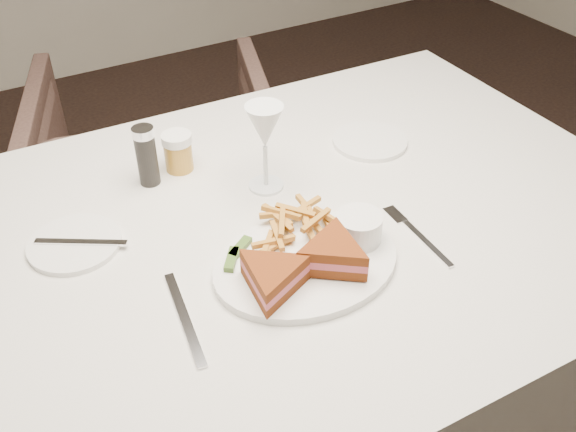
# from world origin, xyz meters

# --- Properties ---
(ground) EXTENTS (5.00, 5.00, 0.00)m
(ground) POSITION_xyz_m (0.00, 0.00, 0.00)
(ground) COLOR black
(ground) RESTS_ON ground
(table) EXTENTS (1.47, 1.01, 0.75)m
(table) POSITION_xyz_m (-0.32, 0.07, 0.38)
(table) COLOR silver
(table) RESTS_ON ground
(chair_far) EXTENTS (0.87, 0.85, 0.72)m
(chair_far) POSITION_xyz_m (-0.27, 0.90, 0.36)
(chair_far) COLOR #4A342D
(chair_far) RESTS_ON ground
(table_setting) EXTENTS (0.80, 0.63, 0.18)m
(table_setting) POSITION_xyz_m (-0.33, 0.02, 0.79)
(table_setting) COLOR white
(table_setting) RESTS_ON table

